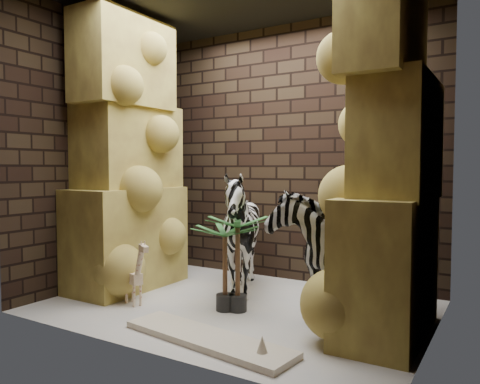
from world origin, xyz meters
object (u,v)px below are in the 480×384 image
Objects in this scene: surfboard at (207,339)px; zebra_right at (323,238)px; palm_front at (238,263)px; palm_back at (225,268)px; giraffe_toy at (133,270)px; zebra_left at (241,240)px.

zebra_right is at bearing 74.68° from surfboard.
palm_front reaches higher than palm_back.
giraffe_toy is at bearing -160.79° from palm_back.
surfboard is (1.17, -0.42, -0.31)m from giraffe_toy.
palm_back is at bearing -57.98° from zebra_left.
zebra_left is 1.12m from giraffe_toy.
zebra_left is 1.59× the size of palm_back.
palm_back is at bearing -159.50° from palm_front.
zebra_left is at bearing 171.58° from zebra_right.
palm_front is (-0.68, -0.40, -0.23)m from zebra_right.
zebra_right is 0.92× the size of surfboard.
zebra_right reaches higher than zebra_left.
surfboard is (0.19, -0.76, -0.42)m from palm_front.
zebra_right is 1.69× the size of palm_back.
zebra_left reaches higher than giraffe_toy.
zebra_right is at bearing 28.99° from palm_back.
palm_front is 0.89m from surfboard.
palm_back is 0.87m from surfboard.
zebra_left reaches higher than palm_front.
giraffe_toy is at bearing -114.72° from zebra_left.
palm_front is (0.25, -0.48, -0.13)m from zebra_left.
zebra_right is 0.94m from palm_back.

